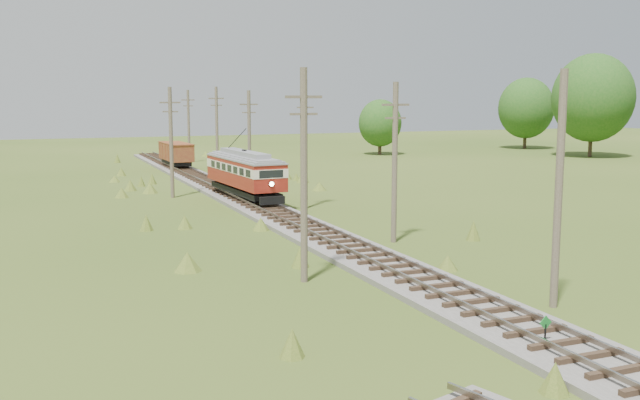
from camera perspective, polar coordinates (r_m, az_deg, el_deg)
name	(u,v)px	position (r m, az deg, el deg)	size (l,w,h in m)	color
ground	(584,364)	(22.83, 20.37, -12.24)	(260.00, 260.00, 0.00)	#355018
railbed_main	(250,202)	(52.28, -5.62, -0.19)	(3.60, 96.00, 0.57)	#605B54
switch_marker	(545,329)	(23.56, 17.58, -9.84)	(0.45, 0.06, 1.08)	black
streetcar	(244,171)	(53.26, -6.06, 2.34)	(3.17, 11.03, 5.00)	black
gondola	(176,153)	(78.90, -11.45, 3.72)	(2.60, 7.26, 2.39)	black
gravel_pile	(242,177)	(65.81, -6.24, 1.80)	(3.00, 3.18, 1.09)	gray
utility_pole_r_1	(559,191)	(27.46, 18.55, 0.72)	(0.30, 0.30, 8.80)	brown
utility_pole_r_2	(395,161)	(38.28, 6.00, 3.13)	(1.60, 0.30, 8.60)	brown
utility_pole_r_3	(305,143)	(50.02, -1.18, 4.58)	(1.60, 0.30, 9.00)	brown
utility_pole_r_4	(249,138)	(62.27, -5.68, 4.97)	(1.60, 0.30, 8.40)	brown
utility_pole_r_5	(217,129)	(74.89, -8.25, 5.66)	(1.60, 0.30, 8.90)	brown
utility_pole_r_6	(189,125)	(87.51, -10.46, 5.89)	(1.60, 0.30, 8.70)	brown
utility_pole_l_a	(304,174)	(29.70, -1.30, 2.11)	(1.60, 0.30, 9.00)	brown
utility_pole_l_b	(171,141)	(56.62, -11.82, 4.63)	(1.60, 0.30, 8.60)	brown
tree_right_4	(593,98)	(100.71, 20.99, 7.64)	(10.50, 10.50, 13.53)	#38281C
tree_right_5	(526,108)	(114.17, 16.16, 7.07)	(8.40, 8.40, 10.82)	#38281C
tree_mid_b	(380,123)	(98.42, 4.83, 6.15)	(5.88, 5.88, 7.57)	#38281C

